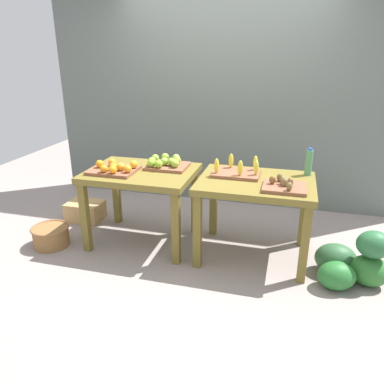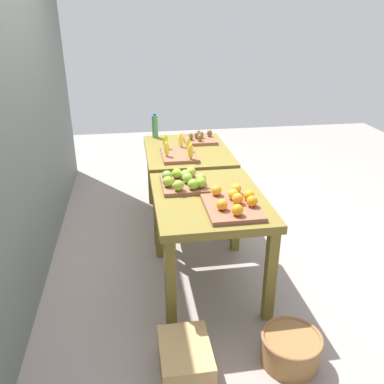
# 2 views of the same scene
# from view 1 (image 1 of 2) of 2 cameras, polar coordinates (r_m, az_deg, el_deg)

# --- Properties ---
(ground_plane) EXTENTS (8.00, 8.00, 0.00)m
(ground_plane) POSITION_cam_1_polar(r_m,az_deg,el_deg) (3.82, 0.62, -8.39)
(ground_plane) COLOR gray
(back_wall) EXTENTS (4.40, 0.12, 3.00)m
(back_wall) POSITION_cam_1_polar(r_m,az_deg,el_deg) (4.67, 5.07, 16.28)
(back_wall) COLOR slate
(back_wall) RESTS_ON ground_plane
(display_table_left) EXTENTS (1.04, 0.80, 0.77)m
(display_table_left) POSITION_cam_1_polar(r_m,az_deg,el_deg) (3.72, -7.72, 1.64)
(display_table_left) COLOR brown
(display_table_left) RESTS_ON ground_plane
(display_table_right) EXTENTS (1.04, 0.80, 0.77)m
(display_table_right) POSITION_cam_1_polar(r_m,az_deg,el_deg) (3.46, 9.68, 0.02)
(display_table_right) COLOR brown
(display_table_right) RESTS_ON ground_plane
(orange_bin) EXTENTS (0.45, 0.36, 0.11)m
(orange_bin) POSITION_cam_1_polar(r_m,az_deg,el_deg) (3.65, -11.78, 3.52)
(orange_bin) COLOR brown
(orange_bin) RESTS_ON display_table_left
(apple_bin) EXTENTS (0.40, 0.35, 0.11)m
(apple_bin) POSITION_cam_1_polar(r_m,az_deg,el_deg) (3.73, -4.01, 4.42)
(apple_bin) COLOR brown
(apple_bin) RESTS_ON display_table_left
(banana_crate) EXTENTS (0.44, 0.32, 0.17)m
(banana_crate) POSITION_cam_1_polar(r_m,az_deg,el_deg) (3.53, 6.89, 3.18)
(banana_crate) COLOR brown
(banana_crate) RESTS_ON display_table_right
(kiwi_bin) EXTENTS (0.36, 0.32, 0.10)m
(kiwi_bin) POSITION_cam_1_polar(r_m,az_deg,el_deg) (3.24, 13.89, 0.94)
(kiwi_bin) COLOR brown
(kiwi_bin) RESTS_ON display_table_right
(water_bottle) EXTENTS (0.06, 0.06, 0.26)m
(water_bottle) POSITION_cam_1_polar(r_m,az_deg,el_deg) (3.64, 17.43, 4.33)
(water_bottle) COLOR #4C8C59
(water_bottle) RESTS_ON display_table_right
(watermelon_pile) EXTENTS (0.63, 0.54, 0.50)m
(watermelon_pile) POSITION_cam_1_polar(r_m,az_deg,el_deg) (3.49, 23.20, -9.97)
(watermelon_pile) COLOR #2B6E2A
(watermelon_pile) RESTS_ON ground_plane
(wicker_basket) EXTENTS (0.38, 0.38, 0.21)m
(wicker_basket) POSITION_cam_1_polar(r_m,az_deg,el_deg) (4.06, -20.75, -6.23)
(wicker_basket) COLOR olive
(wicker_basket) RESTS_ON ground_plane
(cardboard_produce_box) EXTENTS (0.40, 0.30, 0.21)m
(cardboard_produce_box) POSITION_cam_1_polar(r_m,az_deg,el_deg) (4.54, -15.97, -2.80)
(cardboard_produce_box) COLOR tan
(cardboard_produce_box) RESTS_ON ground_plane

